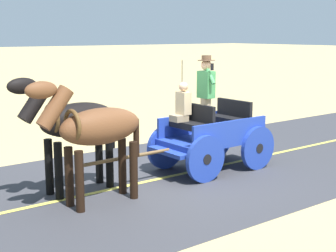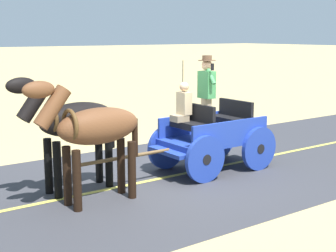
{
  "view_description": "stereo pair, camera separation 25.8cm",
  "coord_description": "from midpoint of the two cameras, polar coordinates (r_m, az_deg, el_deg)",
  "views": [
    {
      "loc": [
        -7.81,
        6.22,
        2.94
      ],
      "look_at": [
        -0.06,
        0.37,
        1.1
      ],
      "focal_mm": 52.26,
      "sensor_mm": 36.0,
      "label": 1
    },
    {
      "loc": [
        -7.96,
        6.01,
        2.94
      ],
      "look_at": [
        -0.06,
        0.37,
        1.1
      ],
      "focal_mm": 52.26,
      "sensor_mm": 36.0,
      "label": 2
    }
  ],
  "objects": [
    {
      "name": "ground_plane",
      "position": [
        10.4,
        0.73,
        -5.68
      ],
      "size": [
        200.0,
        200.0,
        0.0
      ],
      "primitive_type": "plane",
      "color": "tan"
    },
    {
      "name": "road_surface",
      "position": [
        10.4,
        0.73,
        -5.66
      ],
      "size": [
        5.8,
        160.0,
        0.01
      ],
      "primitive_type": "cube",
      "color": "#38383D",
      "rests_on": "ground"
    },
    {
      "name": "road_centre_stripe",
      "position": [
        10.4,
        0.73,
        -5.63
      ],
      "size": [
        0.12,
        160.0,
        0.0
      ],
      "primitive_type": "cube",
      "color": "#DBCC4C",
      "rests_on": "road_surface"
    },
    {
      "name": "horse_drawn_carriage",
      "position": [
        10.62,
        4.13,
        -0.84
      ],
      "size": [
        1.45,
        4.51,
        2.5
      ],
      "color": "#1E3899",
      "rests_on": "ground"
    },
    {
      "name": "horse_near_side",
      "position": [
        8.46,
        -9.34,
        -0.42
      ],
      "size": [
        0.61,
        2.13,
        2.21
      ],
      "color": "brown",
      "rests_on": "ground"
    },
    {
      "name": "horse_off_side",
      "position": [
        9.17,
        -11.79,
        0.36
      ],
      "size": [
        0.67,
        2.14,
        2.21
      ],
      "color": "black",
      "rests_on": "ground"
    }
  ]
}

